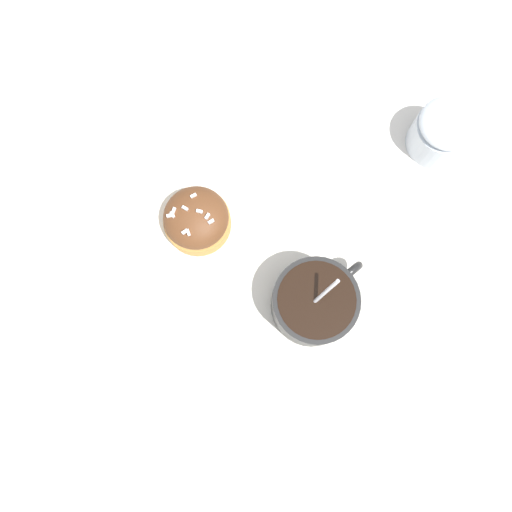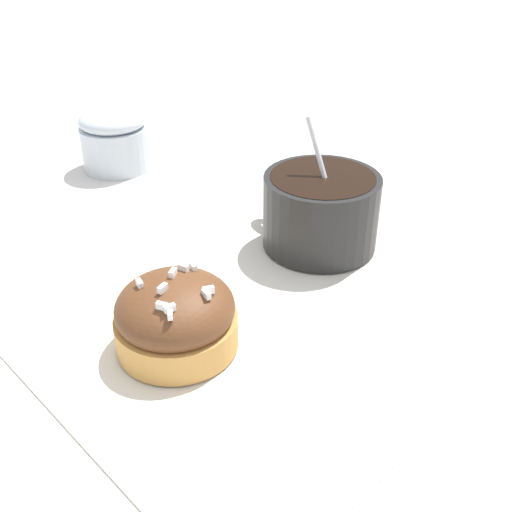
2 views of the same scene
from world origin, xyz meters
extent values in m
plane|color=silver|center=(0.00, 0.00, 0.00)|extent=(3.00, 3.00, 0.00)
cube|color=white|center=(0.00, 0.00, 0.00)|extent=(0.35, 0.34, 0.00)
cylinder|color=black|center=(-0.08, -0.01, 0.03)|extent=(0.09, 0.09, 0.06)
cylinder|color=black|center=(-0.08, -0.01, 0.06)|extent=(0.08, 0.08, 0.01)
torus|color=black|center=(-0.09, -0.07, 0.03)|extent=(0.01, 0.04, 0.04)
ellipsoid|color=silver|center=(-0.09, -0.04, 0.01)|extent=(0.02, 0.03, 0.01)
cylinder|color=silver|center=(-0.08, -0.01, 0.06)|extent=(0.01, 0.05, 0.09)
cylinder|color=#D19347|center=(0.08, 0.01, 0.01)|extent=(0.08, 0.08, 0.02)
ellipsoid|color=brown|center=(0.08, 0.01, 0.03)|extent=(0.08, 0.08, 0.04)
cube|color=white|center=(0.07, 0.01, 0.05)|extent=(0.00, 0.01, 0.00)
cube|color=white|center=(0.07, 0.03, 0.05)|extent=(0.01, 0.01, 0.00)
cube|color=white|center=(0.10, 0.03, 0.05)|extent=(0.01, 0.01, 0.00)
cube|color=white|center=(0.07, 0.04, 0.05)|extent=(0.00, 0.01, 0.00)
cube|color=white|center=(0.10, 0.03, 0.05)|extent=(0.01, 0.00, 0.00)
cube|color=white|center=(0.10, 0.03, 0.05)|extent=(0.01, 0.01, 0.00)
cube|color=white|center=(0.09, 0.02, 0.05)|extent=(0.01, 0.00, 0.00)
cube|color=white|center=(0.10, 0.00, 0.05)|extent=(0.00, 0.01, 0.00)
cube|color=white|center=(0.06, 0.01, 0.05)|extent=(0.00, 0.01, 0.00)
cube|color=white|center=(0.08, 0.01, 0.05)|extent=(0.01, 0.01, 0.00)
cylinder|color=silver|center=(-0.05, -0.27, 0.02)|extent=(0.07, 0.07, 0.05)
ellipsoid|color=silver|center=(-0.05, -0.27, 0.05)|extent=(0.07, 0.07, 0.02)
camera|label=1|loc=(-0.08, 0.08, 0.59)|focal=35.00mm
camera|label=2|loc=(0.25, 0.27, 0.26)|focal=42.00mm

